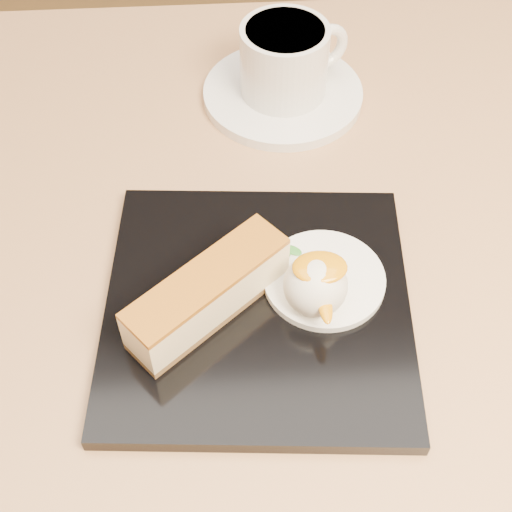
{
  "coord_description": "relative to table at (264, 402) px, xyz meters",
  "views": [
    {
      "loc": [
        -0.03,
        -0.3,
        1.16
      ],
      "look_at": [
        -0.01,
        0.02,
        0.76
      ],
      "focal_mm": 50.0,
      "sensor_mm": 36.0,
      "label": 1
    }
  ],
  "objects": [
    {
      "name": "dessert_plate",
      "position": [
        -0.01,
        -0.0,
        0.16
      ],
      "size": [
        0.24,
        0.24,
        0.01
      ],
      "primitive_type": "cube",
      "rotation": [
        0.0,
        0.0,
        -0.08
      ],
      "color": "black",
      "rests_on": "table"
    },
    {
      "name": "mint_sprig",
      "position": [
        0.01,
        0.03,
        0.17
      ],
      "size": [
        0.03,
        0.02,
        0.0
      ],
      "color": "#388D2E",
      "rests_on": "cream_smear"
    },
    {
      "name": "cream_smear",
      "position": [
        0.04,
        0.01,
        0.17
      ],
      "size": [
        0.09,
        0.09,
        0.01
      ],
      "primitive_type": "cylinder",
      "color": "white",
      "rests_on": "dessert_plate"
    },
    {
      "name": "table",
      "position": [
        0.0,
        0.0,
        0.0
      ],
      "size": [
        0.8,
        0.8,
        0.72
      ],
      "color": "black",
      "rests_on": "ground"
    },
    {
      "name": "cheesecake",
      "position": [
        -0.04,
        -0.01,
        0.19
      ],
      "size": [
        0.12,
        0.11,
        0.04
      ],
      "rotation": [
        0.0,
        0.0,
        0.7
      ],
      "color": "brown",
      "rests_on": "dessert_plate"
    },
    {
      "name": "saucer",
      "position": [
        0.03,
        0.24,
        0.16
      ],
      "size": [
        0.15,
        0.15,
        0.01
      ],
      "primitive_type": "cylinder",
      "color": "white",
      "rests_on": "table"
    },
    {
      "name": "ice_cream_scoop",
      "position": [
        0.03,
        -0.01,
        0.19
      ],
      "size": [
        0.05,
        0.05,
        0.05
      ],
      "primitive_type": "sphere",
      "color": "white",
      "rests_on": "cream_smear"
    },
    {
      "name": "mango_sauce",
      "position": [
        0.04,
        -0.01,
        0.21
      ],
      "size": [
        0.04,
        0.03,
        0.01
      ],
      "primitive_type": "ellipsoid",
      "color": "orange",
      "rests_on": "ice_cream_scoop"
    },
    {
      "name": "coffee_cup",
      "position": [
        0.03,
        0.24,
        0.2
      ],
      "size": [
        0.1,
        0.08,
        0.07
      ],
      "rotation": [
        0.0,
        0.0,
        0.42
      ],
      "color": "white",
      "rests_on": "saucer"
    }
  ]
}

